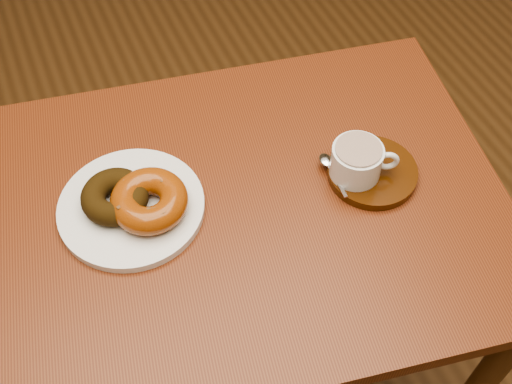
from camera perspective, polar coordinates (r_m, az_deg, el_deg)
name	(u,v)px	position (r m, az deg, el deg)	size (l,w,h in m)	color
ground	(182,374)	(1.66, -6.64, -15.80)	(6.00, 6.00, 0.00)	#56361B
cafe_table	(245,246)	(1.08, -0.98, -4.80)	(0.89, 0.73, 0.75)	#622C15
donut_plate	(131,207)	(0.98, -11.01, -1.34)	(0.22, 0.22, 0.01)	silver
donut_cinnamon	(115,197)	(0.97, -12.44, -0.41)	(0.10, 0.10, 0.04)	black
donut_caramel	(149,201)	(0.95, -9.47, -0.78)	(0.14, 0.14, 0.04)	#893F0F
saucer	(372,172)	(1.02, 10.28, 1.76)	(0.14, 0.14, 0.02)	#381A07
coffee_cup	(358,160)	(0.99, 9.01, 2.79)	(0.10, 0.08, 0.06)	silver
teaspoon	(328,164)	(1.01, 6.42, 2.51)	(0.02, 0.09, 0.01)	silver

